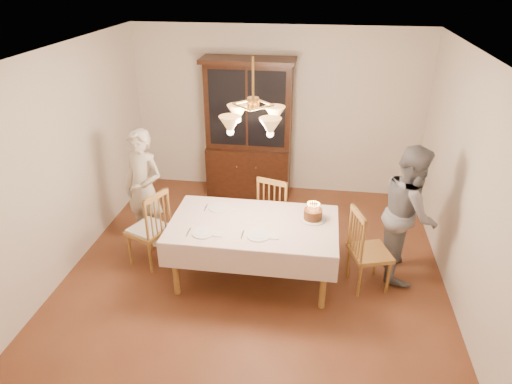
% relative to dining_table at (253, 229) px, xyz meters
% --- Properties ---
extents(ground, '(5.00, 5.00, 0.00)m').
position_rel_dining_table_xyz_m(ground, '(0.00, 0.00, -0.68)').
color(ground, '#592D19').
rests_on(ground, ground).
extents(room_shell, '(5.00, 5.00, 5.00)m').
position_rel_dining_table_xyz_m(room_shell, '(0.00, 0.00, 0.90)').
color(room_shell, white).
rests_on(room_shell, ground).
extents(dining_table, '(1.90, 1.10, 0.76)m').
position_rel_dining_table_xyz_m(dining_table, '(0.00, 0.00, 0.00)').
color(dining_table, olive).
rests_on(dining_table, ground).
extents(china_hutch, '(1.38, 0.54, 2.16)m').
position_rel_dining_table_xyz_m(china_hutch, '(-0.41, 2.25, 0.36)').
color(china_hutch, black).
rests_on(china_hutch, ground).
extents(chair_far_side, '(0.54, 0.53, 1.00)m').
position_rel_dining_table_xyz_m(chair_far_side, '(0.18, 0.82, -0.24)').
color(chair_far_side, olive).
rests_on(chair_far_side, ground).
extents(chair_left_end, '(0.56, 0.57, 1.00)m').
position_rel_dining_table_xyz_m(chair_left_end, '(-1.32, 0.14, -0.23)').
color(chair_left_end, olive).
rests_on(chair_left_end, ground).
extents(chair_right_end, '(0.54, 0.55, 1.00)m').
position_rel_dining_table_xyz_m(chair_right_end, '(1.32, 0.04, -0.24)').
color(chair_right_end, olive).
rests_on(chair_right_end, ground).
extents(elderly_woman, '(0.67, 0.54, 1.58)m').
position_rel_dining_table_xyz_m(elderly_woman, '(-1.52, 0.59, 0.11)').
color(elderly_woman, beige).
rests_on(elderly_woman, ground).
extents(adult_in_grey, '(0.64, 0.81, 1.63)m').
position_rel_dining_table_xyz_m(adult_in_grey, '(1.76, 0.39, 0.13)').
color(adult_in_grey, slate).
rests_on(adult_in_grey, ground).
extents(birthday_cake, '(0.30, 0.30, 0.21)m').
position_rel_dining_table_xyz_m(birthday_cake, '(0.66, 0.18, 0.14)').
color(birthday_cake, white).
rests_on(birthday_cake, dining_table).
extents(place_setting_near_left, '(0.39, 0.25, 0.02)m').
position_rel_dining_table_xyz_m(place_setting_near_left, '(-0.49, -0.30, 0.08)').
color(place_setting_near_left, white).
rests_on(place_setting_near_left, dining_table).
extents(place_setting_near_right, '(0.41, 0.26, 0.02)m').
position_rel_dining_table_xyz_m(place_setting_near_right, '(0.11, -0.26, 0.08)').
color(place_setting_near_right, white).
rests_on(place_setting_near_right, dining_table).
extents(place_setting_far_left, '(0.39, 0.24, 0.02)m').
position_rel_dining_table_xyz_m(place_setting_far_left, '(-0.44, 0.27, 0.08)').
color(place_setting_far_left, white).
rests_on(place_setting_far_left, dining_table).
extents(chandelier, '(0.62, 0.62, 0.73)m').
position_rel_dining_table_xyz_m(chandelier, '(-0.00, -0.00, 1.29)').
color(chandelier, '#BF8C3F').
rests_on(chandelier, ground).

